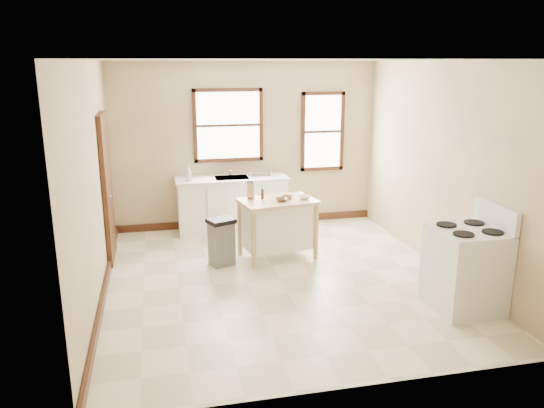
{
  "coord_description": "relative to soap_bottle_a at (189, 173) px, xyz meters",
  "views": [
    {
      "loc": [
        -1.51,
        -6.34,
        2.78
      ],
      "look_at": [
        -0.01,
        0.4,
        0.92
      ],
      "focal_mm": 35.0,
      "sensor_mm": 36.0,
      "label": 1
    }
  ],
  "objects": [
    {
      "name": "door_left",
      "position": [
        -1.2,
        -0.8,
        0.01
      ],
      "size": [
        0.06,
        0.9,
        2.1
      ],
      "primitive_type": "cube",
      "color": "#35130E",
      "rests_on": "ground"
    },
    {
      "name": "faucet",
      "position": [
        0.71,
        0.28,
        -0.01
      ],
      "size": [
        0.03,
        0.03,
        0.22
      ],
      "primitive_type": "cylinder",
      "color": "silver",
      "rests_on": "sink_counter"
    },
    {
      "name": "soap_bottle_a",
      "position": [
        0.0,
        0.0,
        0.0
      ],
      "size": [
        0.11,
        0.11,
        0.24
      ],
      "primitive_type": "imported",
      "rotation": [
        0.0,
        0.0,
        0.15
      ],
      "color": "#B2B2B2",
      "rests_on": "sink_counter"
    },
    {
      "name": "bowl_c",
      "position": [
        1.56,
        -1.34,
        -0.15
      ],
      "size": [
        0.21,
        0.21,
        0.05
      ],
      "primitive_type": "imported",
      "rotation": [
        0.0,
        0.0,
        0.24
      ],
      "color": "white",
      "rests_on": "kitchen_island"
    },
    {
      "name": "ceiling",
      "position": [
        1.01,
        -2.1,
        1.76
      ],
      "size": [
        5.0,
        5.0,
        0.0
      ],
      "primitive_type": "plane",
      "rotation": [
        3.14,
        0.0,
        0.0
      ],
      "color": "white",
      "rests_on": "ground"
    },
    {
      "name": "wall_right",
      "position": [
        3.26,
        -2.1,
        0.36
      ],
      "size": [
        0.04,
        5.0,
        2.8
      ],
      "primitive_type": "cube",
      "color": "#CDBA87",
      "rests_on": "ground"
    },
    {
      "name": "sink_counter",
      "position": [
        0.71,
        0.1,
        -0.58
      ],
      "size": [
        1.86,
        0.62,
        0.92
      ],
      "primitive_type": null,
      "color": "white",
      "rests_on": "ground"
    },
    {
      "name": "baseboard_left",
      "position": [
        -1.21,
        -2.1,
        -0.98
      ],
      "size": [
        0.04,
        5.0,
        0.12
      ],
      "primitive_type": "cube",
      "color": "#35130E",
      "rests_on": "ground"
    },
    {
      "name": "knife_block",
      "position": [
        0.81,
        -1.12,
        -0.08
      ],
      "size": [
        0.12,
        0.12,
        0.2
      ],
      "primitive_type": null,
      "rotation": [
        0.0,
        0.0,
        -0.22
      ],
      "color": "#DEBC75",
      "rests_on": "kitchen_island"
    },
    {
      "name": "window_side",
      "position": [
        2.36,
        0.38,
        0.56
      ],
      "size": [
        0.77,
        0.06,
        1.37
      ],
      "primitive_type": null,
      "color": "#35130E",
      "rests_on": "wall_back"
    },
    {
      "name": "bowl_b",
      "position": [
        1.32,
        -1.25,
        -0.16
      ],
      "size": [
        0.23,
        0.23,
        0.04
      ],
      "primitive_type": "imported",
      "rotation": [
        0.0,
        0.0,
        0.89
      ],
      "color": "brown",
      "rests_on": "kitchen_island"
    },
    {
      "name": "trash_bin",
      "position": [
        0.33,
        -1.43,
        -0.7
      ],
      "size": [
        0.43,
        0.4,
        0.67
      ],
      "primitive_type": null,
      "rotation": [
        0.0,
        0.0,
        0.38
      ],
      "color": "#605F5D",
      "rests_on": "ground"
    },
    {
      "name": "pepper_grinder",
      "position": [
        0.97,
        -1.21,
        -0.1
      ],
      "size": [
        0.05,
        0.05,
        0.15
      ],
      "primitive_type": "cylinder",
      "rotation": [
        0.0,
        0.0,
        -0.05
      ],
      "color": "#472213",
      "rests_on": "kitchen_island"
    },
    {
      "name": "soap_bottle_b",
      "position": [
        0.0,
        0.01,
        -0.03
      ],
      "size": [
        0.09,
        0.09,
        0.18
      ],
      "primitive_type": "imported",
      "rotation": [
        0.0,
        0.0,
        0.07
      ],
      "color": "#B2B2B2",
      "rests_on": "sink_counter"
    },
    {
      "name": "bowl_a",
      "position": [
        1.2,
        -1.38,
        -0.15
      ],
      "size": [
        0.18,
        0.18,
        0.04
      ],
      "primitive_type": "imported",
      "rotation": [
        0.0,
        0.0,
        -0.01
      ],
      "color": "brown",
      "rests_on": "kitchen_island"
    },
    {
      "name": "baseboard_back",
      "position": [
        1.01,
        0.37,
        -0.98
      ],
      "size": [
        4.5,
        0.04,
        0.12
      ],
      "primitive_type": "cube",
      "color": "#35130E",
      "rests_on": "ground"
    },
    {
      "name": "dish_rack",
      "position": [
        1.19,
        0.12,
        -0.08
      ],
      "size": [
        0.37,
        0.29,
        0.09
      ],
      "primitive_type": null,
      "rotation": [
        0.0,
        0.0,
        -0.03
      ],
      "color": "silver",
      "rests_on": "sink_counter"
    },
    {
      "name": "wall_left",
      "position": [
        -1.24,
        -2.1,
        0.36
      ],
      "size": [
        0.04,
        5.0,
        2.8
      ],
      "primitive_type": "cube",
      "color": "#CDBA87",
      "rests_on": "ground"
    },
    {
      "name": "wall_back",
      "position": [
        1.01,
        0.4,
        0.36
      ],
      "size": [
        4.5,
        0.04,
        2.8
      ],
      "primitive_type": "cube",
      "color": "#CDBA87",
      "rests_on": "ground"
    },
    {
      "name": "kitchen_island",
      "position": [
        1.17,
        -1.3,
        -0.61
      ],
      "size": [
        1.16,
        0.85,
        0.87
      ],
      "primitive_type": null,
      "rotation": [
        0.0,
        0.0,
        0.17
      ],
      "color": "#EFCE8C",
      "rests_on": "ground"
    },
    {
      "name": "floor",
      "position": [
        1.01,
        -2.1,
        -1.04
      ],
      "size": [
        5.0,
        5.0,
        0.0
      ],
      "primitive_type": "plane",
      "color": "#F3E4C1",
      "rests_on": "ground"
    },
    {
      "name": "gas_stove",
      "position": [
        2.9,
        -3.38,
        -0.43
      ],
      "size": [
        0.77,
        0.78,
        1.23
      ],
      "primitive_type": null,
      "color": "silver",
      "rests_on": "ground"
    },
    {
      "name": "window_main",
      "position": [
        0.71,
        0.38,
        0.71
      ],
      "size": [
        1.17,
        0.06,
        1.22
      ],
      "primitive_type": null,
      "color": "#35130E",
      "rests_on": "wall_back"
    }
  ]
}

